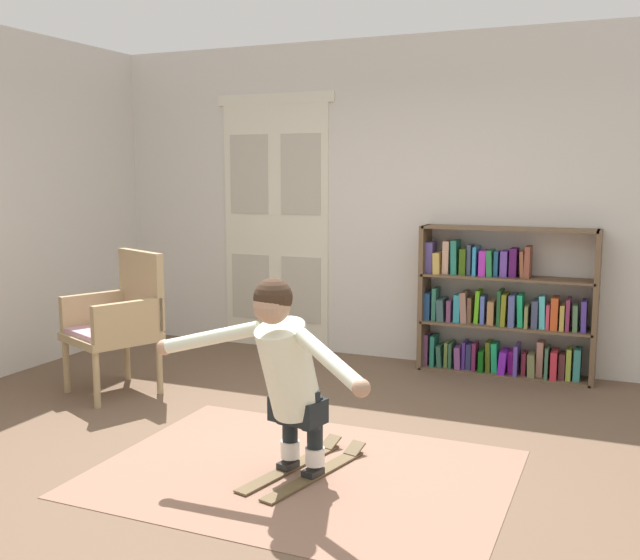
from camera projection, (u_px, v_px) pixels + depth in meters
ground_plane at (284, 457)px, 4.45m from camera, size 7.20×7.20×0.00m
back_wall at (408, 202)px, 6.61m from camera, size 6.00×0.10×2.90m
double_door at (276, 222)px, 7.09m from camera, size 1.22×0.05×2.45m
rug at (302, 473)px, 4.21m from camera, size 2.32×1.69×0.01m
bookshelf at (499, 310)px, 6.21m from camera, size 1.46×0.30×1.26m
wicker_chair at (120, 319)px, 5.71m from camera, size 0.79×0.79×1.10m
skis_pair at (306, 468)px, 4.23m from camera, size 0.47×0.93×0.07m
person_skier at (286, 366)px, 3.99m from camera, size 1.41×0.74×1.09m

